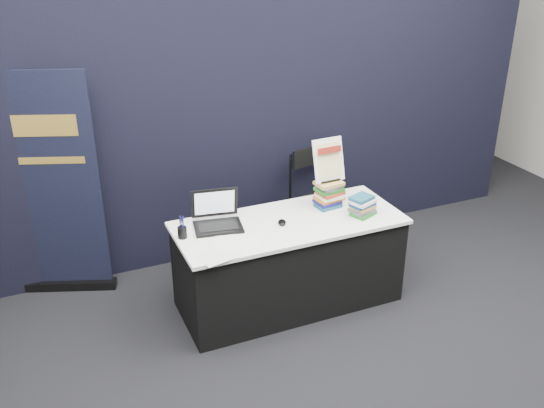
{
  "coord_description": "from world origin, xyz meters",
  "views": [
    {
      "loc": [
        -1.81,
        -3.27,
        2.9
      ],
      "look_at": [
        -0.15,
        0.55,
        0.93
      ],
      "focal_mm": 40.0,
      "sensor_mm": 36.0,
      "label": 1
    }
  ],
  "objects": [
    {
      "name": "floor",
      "position": [
        0.0,
        0.0,
        0.0
      ],
      "size": [
        8.0,
        8.0,
        0.0
      ],
      "primitive_type": "plane",
      "color": "black",
      "rests_on": "ground"
    },
    {
      "name": "wall_back",
      "position": [
        0.0,
        4.0,
        1.75
      ],
      "size": [
        8.0,
        0.02,
        3.5
      ],
      "primitive_type": "cube",
      "color": "#A5A39C",
      "rests_on": "floor"
    },
    {
      "name": "drape_partition",
      "position": [
        0.0,
        1.6,
        1.2
      ],
      "size": [
        6.0,
        0.08,
        2.4
      ],
      "primitive_type": "cube",
      "color": "black",
      "rests_on": "floor"
    },
    {
      "name": "display_table",
      "position": [
        0.0,
        0.55,
        0.38
      ],
      "size": [
        1.8,
        0.75,
        0.75
      ],
      "color": "black",
      "rests_on": "floor"
    },
    {
      "name": "laptop",
      "position": [
        -0.55,
        0.71,
        0.81
      ],
      "size": [
        0.4,
        0.35,
        0.27
      ],
      "rotation": [
        0.0,
        0.0,
        -0.18
      ],
      "color": "black",
      "rests_on": "display_table"
    },
    {
      "name": "mouse",
      "position": [
        -0.07,
        0.53,
        0.77
      ],
      "size": [
        0.09,
        0.12,
        0.03
      ],
      "primitive_type": "ellipsoid",
      "rotation": [
        0.0,
        0.0,
        -0.37
      ],
      "color": "black",
      "rests_on": "display_table"
    },
    {
      "name": "brochure_left",
      "position": [
        -0.68,
        0.26,
        0.75
      ],
      "size": [
        0.31,
        0.25,
        0.0
      ],
      "primitive_type": "cube",
      "rotation": [
        0.0,
        0.0,
        0.23
      ],
      "color": "silver",
      "rests_on": "display_table"
    },
    {
      "name": "brochure_mid",
      "position": [
        -0.49,
        0.39,
        0.75
      ],
      "size": [
        0.4,
        0.34,
        0.0
      ],
      "primitive_type": "cube",
      "rotation": [
        0.0,
        0.0,
        -0.36
      ],
      "color": "white",
      "rests_on": "display_table"
    },
    {
      "name": "brochure_right",
      "position": [
        -0.59,
        0.39,
        0.75
      ],
      "size": [
        0.3,
        0.25,
        0.0
      ],
      "primitive_type": "cube",
      "rotation": [
        0.0,
        0.0,
        -0.3
      ],
      "color": "silver",
      "rests_on": "display_table"
    },
    {
      "name": "pen_cup",
      "position": [
        -0.84,
        0.62,
        0.79
      ],
      "size": [
        0.08,
        0.08,
        0.09
      ],
      "primitive_type": "cylinder",
      "rotation": [
        0.0,
        0.0,
        0.23
      ],
      "color": "black",
      "rests_on": "display_table"
    },
    {
      "name": "book_stack_tall",
      "position": [
        0.41,
        0.67,
        0.86
      ],
      "size": [
        0.22,
        0.19,
        0.22
      ],
      "rotation": [
        0.0,
        0.0,
        0.16
      ],
      "color": "navy",
      "rests_on": "display_table"
    },
    {
      "name": "book_stack_short",
      "position": [
        0.58,
        0.42,
        0.83
      ],
      "size": [
        0.22,
        0.19,
        0.16
      ],
      "rotation": [
        0.0,
        0.0,
        0.31
      ],
      "color": "#1C691D",
      "rests_on": "display_table"
    },
    {
      "name": "info_sign",
      "position": [
        0.41,
        0.7,
        1.14
      ],
      "size": [
        0.27,
        0.14,
        0.36
      ],
      "rotation": [
        0.0,
        0.0,
        0.04
      ],
      "color": "black",
      "rests_on": "book_stack_tall"
    },
    {
      "name": "pullup_banner",
      "position": [
        -1.65,
        1.5,
        0.84
      ],
      "size": [
        0.79,
        0.37,
        1.89
      ],
      "rotation": [
        0.0,
        0.0,
        -0.36
      ],
      "color": "black",
      "rests_on": "floor"
    },
    {
      "name": "stacking_chair",
      "position": [
        0.62,
        1.21,
        0.56
      ],
      "size": [
        0.54,
        0.55,
        1.0
      ],
      "rotation": [
        0.0,
        0.0,
        0.22
      ],
      "color": "black",
      "rests_on": "floor"
    }
  ]
}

